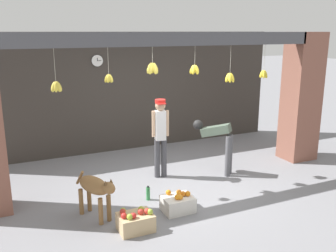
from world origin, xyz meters
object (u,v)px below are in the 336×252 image
Objects in this scene: wall_clock at (97,61)px; fruit_crate_apples at (136,221)px; shopkeeper at (160,133)px; worker_stooping at (218,139)px; fruit_crate_oranges at (178,203)px; water_bottle at (148,193)px; dog at (96,188)px.

fruit_crate_apples is at bearing -97.15° from wall_clock.
shopkeeper is 2.49m from wall_clock.
worker_stooping is 2.23× the size of fruit_crate_oranges.
fruit_crate_apples is 1.83× the size of wall_clock.
shopkeeper is 2.28m from fruit_crate_apples.
shopkeeper is at bearing 77.25° from fruit_crate_oranges.
wall_clock reaches higher than fruit_crate_oranges.
wall_clock is (-0.36, 3.52, 2.07)m from fruit_crate_oranges.
water_bottle is (0.55, 0.89, -0.03)m from fruit_crate_apples.
water_bottle is at bearing -88.61° from wall_clock.
shopkeeper is 3.24× the size of fruit_crate_oranges.
fruit_crate_oranges is 0.89m from fruit_crate_apples.
fruit_crate_apples is at bearing -121.72° from water_bottle.
fruit_crate_apples is (-0.84, -0.29, 0.01)m from fruit_crate_oranges.
dog reaches higher than water_bottle.
fruit_crate_oranges is (-0.34, -1.50, -0.79)m from shopkeeper.
shopkeeper is 1.45× the size of worker_stooping.
worker_stooping is at bearing -51.58° from wall_clock.
water_bottle is (-1.77, -0.60, -0.61)m from worker_stooping.
wall_clock reaches higher than shopkeeper.
worker_stooping is 3.32m from wall_clock.
water_bottle is at bearing 58.28° from fruit_crate_apples.
wall_clock is at bearing 95.84° from fruit_crate_oranges.
fruit_crate_oranges is at bearing 88.24° from shopkeeper.
dog is at bearing -164.11° from water_bottle.
worker_stooping reaches higher than fruit_crate_apples.
fruit_crate_apples is at bearing -160.82° from fruit_crate_oranges.
worker_stooping reaches higher than fruit_crate_oranges.
worker_stooping is 2.82m from fruit_crate_apples.
shopkeeper reaches higher than dog.
dog is 1.36m from fruit_crate_oranges.
shopkeeper reaches higher than water_bottle.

